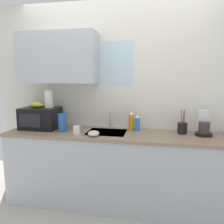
% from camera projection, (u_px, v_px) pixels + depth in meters
% --- Properties ---
extents(kitchen_wall_assembly, '(3.33, 0.42, 2.50)m').
position_uv_depth(kitchen_wall_assembly, '(106.00, 92.00, 2.94)').
color(kitchen_wall_assembly, silver).
rests_on(kitchen_wall_assembly, ground).
extents(counter_unit, '(2.56, 0.63, 0.90)m').
position_uv_depth(counter_unit, '(112.00, 168.00, 2.75)').
color(counter_unit, '#B2B7BC').
rests_on(counter_unit, ground).
extents(sink_faucet, '(0.03, 0.03, 0.20)m').
position_uv_depth(sink_faucet, '(110.00, 120.00, 2.91)').
color(sink_faucet, '#B2B5BA').
rests_on(sink_faucet, counter_unit).
extents(microwave, '(0.46, 0.35, 0.27)m').
position_uv_depth(microwave, '(41.00, 118.00, 2.89)').
color(microwave, black).
rests_on(microwave, counter_unit).
extents(banana_bunch, '(0.20, 0.11, 0.07)m').
position_uv_depth(banana_bunch, '(36.00, 105.00, 2.87)').
color(banana_bunch, gold).
rests_on(banana_bunch, microwave).
extents(paper_towel_roll, '(0.11, 0.11, 0.22)m').
position_uv_depth(paper_towel_roll, '(49.00, 99.00, 2.88)').
color(paper_towel_roll, white).
rests_on(paper_towel_roll, microwave).
extents(coffee_maker, '(0.19, 0.21, 0.28)m').
position_uv_depth(coffee_maker, '(204.00, 126.00, 2.57)').
color(coffee_maker, black).
rests_on(coffee_maker, counter_unit).
extents(dish_soap_bottle_orange, '(0.07, 0.07, 0.23)m').
position_uv_depth(dish_soap_bottle_orange, '(131.00, 121.00, 2.81)').
color(dish_soap_bottle_orange, orange).
rests_on(dish_soap_bottle_orange, counter_unit).
extents(dish_soap_bottle_blue, '(0.06, 0.06, 0.20)m').
position_uv_depth(dish_soap_bottle_blue, '(137.00, 123.00, 2.77)').
color(dish_soap_bottle_blue, blue).
rests_on(dish_soap_bottle_blue, counter_unit).
extents(cereal_canister, '(0.10, 0.10, 0.22)m').
position_uv_depth(cereal_canister, '(62.00, 123.00, 2.73)').
color(cereal_canister, '#2659A5').
rests_on(cereal_canister, counter_unit).
extents(mug_white, '(0.08, 0.08, 0.09)m').
position_uv_depth(mug_white, '(77.00, 130.00, 2.61)').
color(mug_white, white).
rests_on(mug_white, counter_unit).
extents(utensil_crock, '(0.11, 0.11, 0.29)m').
position_uv_depth(utensil_crock, '(182.00, 128.00, 2.63)').
color(utensil_crock, black).
rests_on(utensil_crock, counter_unit).
extents(small_bowl, '(0.13, 0.13, 0.06)m').
position_uv_depth(small_bowl, '(94.00, 134.00, 2.52)').
color(small_bowl, beige).
rests_on(small_bowl, counter_unit).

